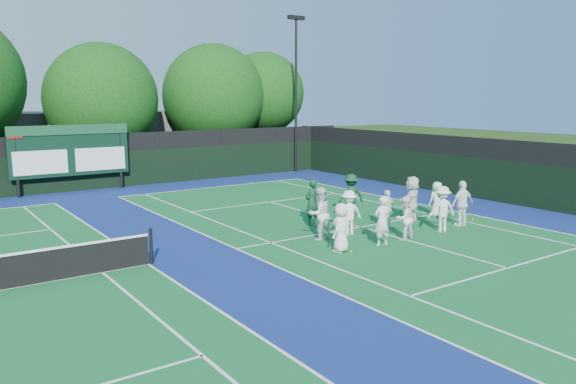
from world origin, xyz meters
TOP-DOWN VIEW (x-y plane):
  - ground at (0.00, 0.00)m, footprint 120.00×120.00m
  - court_apron at (-6.00, 1.00)m, footprint 34.00×32.00m
  - near_court at (0.00, 1.00)m, footprint 11.05×23.85m
  - back_fence at (-6.00, 16.00)m, footprint 34.00×0.08m
  - divider_fence_right at (9.00, 1.00)m, footprint 0.08×32.00m
  - scoreboard at (-7.01, 15.59)m, footprint 6.00×0.21m
  - clubhouse at (-2.00, 24.00)m, footprint 18.00×6.00m
  - light_pole_right at (7.50, 15.70)m, footprint 1.20×0.30m
  - tree_c at (-3.92, 19.58)m, footprint 6.69×6.69m
  - tree_d at (3.58, 19.58)m, footprint 6.88×6.88m
  - tree_e at (7.54, 19.58)m, footprint 5.78×5.78m
  - tennis_ball_0 at (-2.65, -1.51)m, footprint 0.07×0.07m
  - tennis_ball_1 at (0.97, 1.42)m, footprint 0.07×0.07m
  - tennis_ball_2 at (4.66, -0.66)m, footprint 0.07×0.07m
  - tennis_ball_5 at (2.34, 1.79)m, footprint 0.07×0.07m
  - player_front_0 at (-2.84, -1.20)m, footprint 0.92×0.79m
  - player_front_1 at (-1.20, -1.39)m, footprint 0.65×0.45m
  - player_front_2 at (-0.03, -1.28)m, footprint 0.76×0.59m
  - player_front_3 at (2.00, -1.25)m, footprint 1.23×0.89m
  - player_front_4 at (3.38, -1.09)m, footprint 1.08×0.53m
  - player_back_0 at (-2.45, 0.43)m, footprint 0.94×0.75m
  - player_back_1 at (-1.12, 0.40)m, footprint 1.15×0.79m
  - player_back_2 at (0.72, 0.29)m, footprint 0.91×0.47m
  - player_back_3 at (2.31, 0.52)m, footprint 1.80×1.21m
  - player_back_4 at (3.93, 0.62)m, footprint 0.78×0.57m
  - coach_left at (-1.28, 2.40)m, footprint 0.72×0.52m
  - coach_right at (0.99, 2.69)m, footprint 1.29×0.91m

SIDE VIEW (x-z plane):
  - ground at x=0.00m, z-range 0.00..0.00m
  - court_apron at x=-6.00m, z-range 0.00..0.01m
  - near_court at x=0.00m, z-range 0.01..0.01m
  - tennis_ball_0 at x=-2.65m, z-range 0.00..0.07m
  - tennis_ball_1 at x=0.97m, z-range 0.00..0.07m
  - tennis_ball_2 at x=4.66m, z-range 0.00..0.07m
  - tennis_ball_5 at x=2.34m, z-range 0.00..0.07m
  - player_back_4 at x=3.93m, z-range 0.00..1.48m
  - player_back_2 at x=0.72m, z-range 0.00..1.50m
  - player_front_2 at x=-0.03m, z-range 0.00..1.54m
  - player_front_0 at x=-2.84m, z-range 0.00..1.60m
  - player_back_1 at x=-1.12m, z-range 0.00..1.63m
  - player_front_1 at x=-1.20m, z-range 0.00..1.71m
  - player_front_3 at x=2.00m, z-range 0.00..1.72m
  - player_front_4 at x=3.38m, z-range 0.00..1.79m
  - coach_right at x=0.99m, z-range 0.00..1.80m
  - coach_left at x=-1.28m, z-range 0.00..1.82m
  - player_back_3 at x=2.31m, z-range 0.00..1.87m
  - player_back_0 at x=-2.45m, z-range 0.00..1.87m
  - back_fence at x=-6.00m, z-range -0.14..2.86m
  - divider_fence_right at x=9.00m, z-range -0.14..2.86m
  - clubhouse at x=-2.00m, z-range 0.00..4.00m
  - scoreboard at x=-7.01m, z-range 0.42..3.97m
  - tree_c at x=-3.92m, z-range 0.57..8.73m
  - tree_d at x=3.58m, z-range 0.62..9.11m
  - tree_e at x=7.54m, z-range 1.02..9.15m
  - light_pole_right at x=7.50m, z-range 1.24..11.36m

